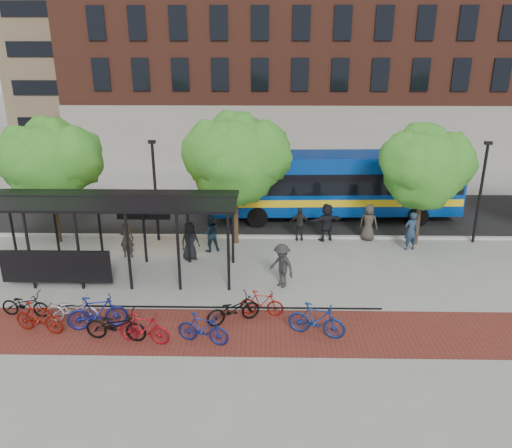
{
  "coord_description": "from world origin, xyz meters",
  "views": [
    {
      "loc": [
        -1.56,
        -20.08,
        9.47
      ],
      "look_at": [
        -1.97,
        1.65,
        1.6
      ],
      "focal_mm": 35.0,
      "sensor_mm": 36.0,
      "label": 1
    }
  ],
  "objects_px": {
    "bike_5": "(144,328)",
    "pedestrian_5": "(327,222)",
    "bike_4": "(116,325)",
    "pedestrian_2": "(210,233)",
    "pedestrian_7": "(411,231)",
    "lamp_post_right": "(481,190)",
    "bus": "(335,182)",
    "lamp_post_left": "(155,188)",
    "pedestrian_4": "(299,224)",
    "pedestrian_1": "(127,239)",
    "bike_1": "(39,318)",
    "pedestrian_0": "(190,241)",
    "bike_7": "(203,329)",
    "tree_c": "(426,165)",
    "bike_0": "(25,304)",
    "bike_2": "(72,309)",
    "bus_shelter": "(107,209)",
    "tree_a": "(50,159)",
    "pedestrian_6": "(369,223)",
    "pedestrian_9": "(282,266)",
    "bike_8": "(233,309)",
    "bike_3": "(97,312)",
    "tree_b": "(237,155)",
    "bike_11": "(317,320)"
  },
  "relations": [
    {
      "from": "pedestrian_0",
      "to": "pedestrian_2",
      "type": "relative_size",
      "value": 0.99
    },
    {
      "from": "bike_7",
      "to": "pedestrian_1",
      "type": "relative_size",
      "value": 1.01
    },
    {
      "from": "bike_4",
      "to": "pedestrian_7",
      "type": "bearing_deg",
      "value": -50.06
    },
    {
      "from": "pedestrian_0",
      "to": "tree_a",
      "type": "bearing_deg",
      "value": 125.11
    },
    {
      "from": "lamp_post_right",
      "to": "bike_1",
      "type": "distance_m",
      "value": 20.44
    },
    {
      "from": "bus",
      "to": "bus_shelter",
      "type": "bearing_deg",
      "value": -145.8
    },
    {
      "from": "bike_5",
      "to": "pedestrian_5",
      "type": "bearing_deg",
      "value": -25.28
    },
    {
      "from": "bike_1",
      "to": "pedestrian_6",
      "type": "bearing_deg",
      "value": -42.65
    },
    {
      "from": "bike_7",
      "to": "pedestrian_9",
      "type": "relative_size",
      "value": 0.97
    },
    {
      "from": "tree_c",
      "to": "bike_3",
      "type": "height_order",
      "value": "tree_c"
    },
    {
      "from": "lamp_post_left",
      "to": "pedestrian_9",
      "type": "bearing_deg",
      "value": -39.68
    },
    {
      "from": "bus",
      "to": "bike_8",
      "type": "height_order",
      "value": "bus"
    },
    {
      "from": "bike_4",
      "to": "pedestrian_1",
      "type": "height_order",
      "value": "pedestrian_1"
    },
    {
      "from": "tree_b",
      "to": "lamp_post_right",
      "type": "bearing_deg",
      "value": 1.2
    },
    {
      "from": "bike_8",
      "to": "pedestrian_4",
      "type": "distance_m",
      "value": 8.66
    },
    {
      "from": "pedestrian_5",
      "to": "bus",
      "type": "bearing_deg",
      "value": -122.49
    },
    {
      "from": "bike_0",
      "to": "bike_2",
      "type": "height_order",
      "value": "bike_2"
    },
    {
      "from": "bus_shelter",
      "to": "lamp_post_left",
      "type": "relative_size",
      "value": 2.07
    },
    {
      "from": "bike_1",
      "to": "pedestrian_9",
      "type": "height_order",
      "value": "pedestrian_9"
    },
    {
      "from": "bike_4",
      "to": "pedestrian_5",
      "type": "distance_m",
      "value": 12.34
    },
    {
      "from": "bus",
      "to": "bike_2",
      "type": "xyz_separation_m",
      "value": [
        -10.84,
        -11.72,
        -1.63
      ]
    },
    {
      "from": "bus_shelter",
      "to": "tree_c",
      "type": "relative_size",
      "value": 1.79
    },
    {
      "from": "bike_5",
      "to": "pedestrian_1",
      "type": "bearing_deg",
      "value": 30.59
    },
    {
      "from": "lamp_post_right",
      "to": "bus",
      "type": "xyz_separation_m",
      "value": [
        -6.61,
        3.67,
        -0.61
      ]
    },
    {
      "from": "pedestrian_1",
      "to": "pedestrian_9",
      "type": "xyz_separation_m",
      "value": [
        7.15,
        -2.92,
        0.03
      ]
    },
    {
      "from": "pedestrian_5",
      "to": "pedestrian_7",
      "type": "bearing_deg",
      "value": 144.24
    },
    {
      "from": "lamp_post_left",
      "to": "pedestrian_4",
      "type": "relative_size",
      "value": 2.99
    },
    {
      "from": "bus_shelter",
      "to": "pedestrian_5",
      "type": "xyz_separation_m",
      "value": [
        9.7,
        4.19,
        -2.02
      ]
    },
    {
      "from": "pedestrian_0",
      "to": "pedestrian_9",
      "type": "height_order",
      "value": "pedestrian_9"
    },
    {
      "from": "pedestrian_2",
      "to": "bike_2",
      "type": "bearing_deg",
      "value": 34.61
    },
    {
      "from": "tree_a",
      "to": "tree_c",
      "type": "xyz_separation_m",
      "value": [
        18.0,
        -0.0,
        -0.19
      ]
    },
    {
      "from": "bike_0",
      "to": "tree_b",
      "type": "bearing_deg",
      "value": -38.95
    },
    {
      "from": "bus_shelter",
      "to": "bike_5",
      "type": "distance_m",
      "value": 6.33
    },
    {
      "from": "lamp_post_left",
      "to": "bike_11",
      "type": "bearing_deg",
      "value": -50.5
    },
    {
      "from": "lamp_post_right",
      "to": "pedestrian_4",
      "type": "distance_m",
      "value": 9.01
    },
    {
      "from": "tree_a",
      "to": "lamp_post_left",
      "type": "bearing_deg",
      "value": 2.92
    },
    {
      "from": "bike_1",
      "to": "pedestrian_5",
      "type": "xyz_separation_m",
      "value": [
        10.91,
        8.85,
        0.41
      ]
    },
    {
      "from": "pedestrian_2",
      "to": "pedestrian_6",
      "type": "height_order",
      "value": "pedestrian_6"
    },
    {
      "from": "bike_1",
      "to": "bike_8",
      "type": "height_order",
      "value": "bike_1"
    },
    {
      "from": "bike_8",
      "to": "bike_3",
      "type": "bearing_deg",
      "value": 70.9
    },
    {
      "from": "bike_2",
      "to": "bike_8",
      "type": "xyz_separation_m",
      "value": [
        5.78,
        0.08,
        0.02
      ]
    },
    {
      "from": "bus",
      "to": "pedestrian_1",
      "type": "relative_size",
      "value": 7.67
    },
    {
      "from": "bike_11",
      "to": "pedestrian_0",
      "type": "xyz_separation_m",
      "value": [
        -5.24,
        6.36,
        0.32
      ]
    },
    {
      "from": "bus_shelter",
      "to": "bike_8",
      "type": "bearing_deg",
      "value": -35.47
    },
    {
      "from": "bike_4",
      "to": "pedestrian_2",
      "type": "xyz_separation_m",
      "value": [
        2.37,
        7.76,
        0.37
      ]
    },
    {
      "from": "bike_1",
      "to": "pedestrian_0",
      "type": "relative_size",
      "value": 1.02
    },
    {
      "from": "tree_c",
      "to": "bike_1",
      "type": "distance_m",
      "value": 17.96
    },
    {
      "from": "bike_4",
      "to": "bike_8",
      "type": "height_order",
      "value": "bike_4"
    },
    {
      "from": "pedestrian_2",
      "to": "pedestrian_7",
      "type": "distance_m",
      "value": 9.7
    },
    {
      "from": "tree_c",
      "to": "pedestrian_5",
      "type": "bearing_deg",
      "value": 175.37
    }
  ]
}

